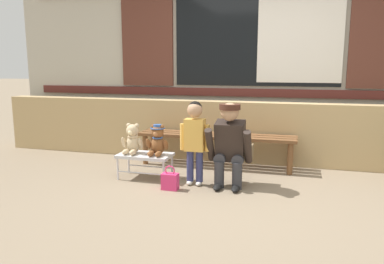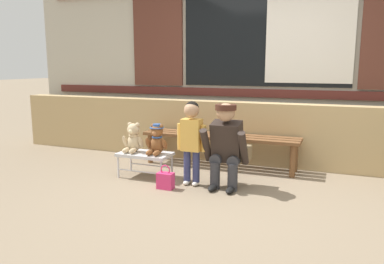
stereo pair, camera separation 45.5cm
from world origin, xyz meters
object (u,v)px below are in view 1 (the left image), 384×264
at_px(teddy_bear_plain, 132,140).
at_px(child_standing, 195,134).
at_px(handbag_on_ground, 170,181).
at_px(adult_crouching, 231,145).
at_px(teddy_bear_with_hat, 157,141).
at_px(small_display_bench, 145,157).
at_px(wooden_bench_long, 216,139).

distance_m(teddy_bear_plain, child_standing, 0.82).
height_order(teddy_bear_plain, handbag_on_ground, teddy_bear_plain).
distance_m(teddy_bear_plain, adult_crouching, 1.20).
height_order(teddy_bear_plain, adult_crouching, adult_crouching).
bearing_deg(teddy_bear_with_hat, small_display_bench, -179.23).
relative_size(small_display_bench, child_standing, 0.67).
bearing_deg(teddy_bear_with_hat, child_standing, -9.85).
bearing_deg(handbag_on_ground, wooden_bench_long, 75.54).
bearing_deg(small_display_bench, adult_crouching, -1.46).
relative_size(small_display_bench, adult_crouching, 0.67).
relative_size(teddy_bear_with_hat, handbag_on_ground, 1.34).
bearing_deg(small_display_bench, teddy_bear_with_hat, 0.77).
relative_size(teddy_bear_with_hat, adult_crouching, 0.38).
bearing_deg(child_standing, small_display_bench, 172.76).
bearing_deg(small_display_bench, child_standing, -7.24).
xyz_separation_m(small_display_bench, handbag_on_ground, (0.43, -0.32, -0.17)).
bearing_deg(adult_crouching, wooden_bench_long, 112.75).
relative_size(wooden_bench_long, adult_crouching, 2.21).
bearing_deg(adult_crouching, teddy_bear_with_hat, 178.14).
bearing_deg(handbag_on_ground, small_display_bench, 143.05).
distance_m(teddy_bear_plain, handbag_on_ground, 0.76).
distance_m(teddy_bear_plain, teddy_bear_with_hat, 0.32).
distance_m(small_display_bench, child_standing, 0.72).
xyz_separation_m(wooden_bench_long, small_display_bench, (-0.71, -0.77, -0.11)).
xyz_separation_m(teddy_bear_plain, child_standing, (0.80, -0.08, 0.13)).
height_order(teddy_bear_with_hat, handbag_on_ground, teddy_bear_with_hat).
bearing_deg(handbag_on_ground, child_standing, 47.85).
bearing_deg(child_standing, adult_crouching, 7.87).
xyz_separation_m(wooden_bench_long, teddy_bear_with_hat, (-0.55, -0.77, 0.10)).
height_order(wooden_bench_long, small_display_bench, wooden_bench_long).
distance_m(teddy_bear_with_hat, child_standing, 0.50).
relative_size(wooden_bench_long, child_standing, 2.19).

